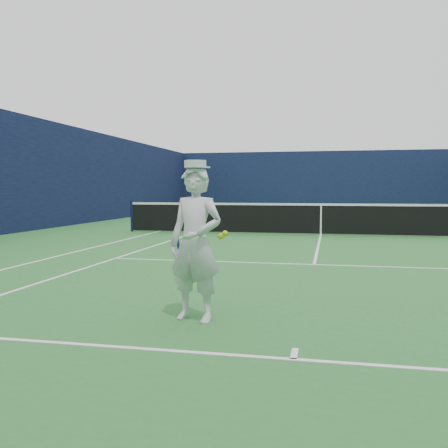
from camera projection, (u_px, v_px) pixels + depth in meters
name	position (u px, v px, depth m)	size (l,w,h in m)	color
ground	(321.00, 235.00, 15.85)	(80.00, 80.00, 0.00)	#286A2C
court_markings	(321.00, 235.00, 15.85)	(11.03, 23.83, 0.01)	white
windscreen_fence	(322.00, 172.00, 15.71)	(20.12, 36.12, 4.00)	#0E1734
tennis_net	(321.00, 218.00, 15.81)	(12.88, 0.09, 1.07)	#141E4C
tennis_player	(195.00, 243.00, 5.49)	(0.74, 0.62, 1.77)	silver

